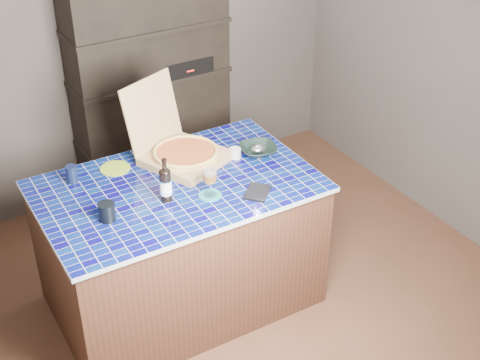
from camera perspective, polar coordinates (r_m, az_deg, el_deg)
room at (r=3.94m, az=1.34°, el=4.04°), size 3.50×3.50×3.50m
shelving_unit at (r=5.31m, az=-7.57°, el=7.38°), size 1.20×0.41×1.80m
kitchen_island at (r=4.35m, az=-5.12°, el=-5.47°), size 1.69×1.08×0.92m
pizza_box at (r=4.29m, az=-4.96°, el=2.50°), size 0.63×0.69×0.49m
mead_bottle at (r=3.89m, az=-6.37°, el=-0.36°), size 0.07×0.07×0.28m
teal_trivet at (r=3.96m, az=-2.56°, el=-1.31°), size 0.14×0.14×0.01m
wine_glass at (r=3.89m, az=-2.61°, el=0.34°), size 0.09×0.09×0.19m
tumbler at (r=3.80m, az=-11.29°, el=-2.67°), size 0.10×0.10×0.11m
dvd_case at (r=3.98m, az=1.51°, el=-1.05°), size 0.22×0.22×0.01m
bowl at (r=4.37m, az=1.57°, el=2.59°), size 0.29×0.29×0.06m
foil_contents at (r=4.37m, az=1.57°, el=2.72°), size 0.11×0.09×0.05m
white_jar at (r=4.33m, az=-0.42°, el=2.32°), size 0.08×0.08×0.06m
navy_cup at (r=4.19m, az=-14.17°, el=0.49°), size 0.07×0.07×0.11m
green_trivet at (r=4.29m, az=-10.60°, el=1.00°), size 0.19×0.19×0.01m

